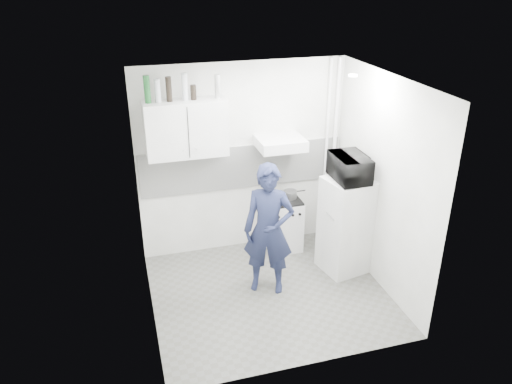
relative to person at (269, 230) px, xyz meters
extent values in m
plane|color=#595955|center=(-0.02, -0.12, -0.82)|extent=(2.80, 2.80, 0.00)
plane|color=white|center=(-0.02, -0.12, 1.78)|extent=(2.80, 2.80, 0.00)
plane|color=white|center=(-0.02, 1.13, 0.48)|extent=(2.80, 0.00, 2.80)
plane|color=white|center=(-1.42, -0.12, 0.48)|extent=(0.00, 2.60, 2.60)
plane|color=white|center=(1.38, -0.12, 0.48)|extent=(0.00, 2.60, 2.60)
imported|color=#191F3B|center=(0.00, 0.00, 0.00)|extent=(0.71, 0.60, 1.64)
cube|color=silver|center=(0.49, 0.88, -0.46)|extent=(0.46, 0.46, 0.73)
cube|color=white|center=(1.08, 0.15, -0.18)|extent=(0.62, 0.62, 1.28)
cube|color=black|center=(0.49, 0.88, -0.08)|extent=(0.44, 0.44, 0.03)
cylinder|color=silver|center=(0.59, 0.90, -0.01)|extent=(0.19, 0.19, 0.10)
imported|color=black|center=(1.08, 0.15, 0.61)|extent=(0.58, 0.39, 0.32)
cylinder|color=#144C1E|center=(-1.20, 0.96, 1.54)|extent=(0.08, 0.08, 0.32)
cylinder|color=#B2B7BC|center=(-1.08, 0.96, 1.52)|extent=(0.07, 0.07, 0.27)
cylinder|color=black|center=(-0.95, 0.96, 1.52)|extent=(0.07, 0.07, 0.29)
cylinder|color=#B2B7BC|center=(-0.76, 0.96, 1.54)|extent=(0.07, 0.07, 0.32)
cylinder|color=black|center=(-0.66, 0.96, 1.47)|extent=(0.07, 0.07, 0.18)
cylinder|color=silver|center=(-0.36, 0.96, 1.52)|extent=(0.07, 0.07, 0.29)
cube|color=white|center=(-0.77, 0.96, 1.03)|extent=(1.00, 0.35, 0.70)
cube|color=silver|center=(0.43, 0.88, 0.75)|extent=(0.60, 0.50, 0.14)
cube|color=white|center=(-0.02, 1.12, 0.38)|extent=(2.74, 0.03, 0.60)
cylinder|color=silver|center=(1.28, 1.05, 0.48)|extent=(0.05, 0.05, 2.60)
cylinder|color=silver|center=(1.16, 1.05, 0.48)|extent=(0.04, 0.04, 2.60)
cylinder|color=white|center=(0.98, 0.08, 1.75)|extent=(0.10, 0.10, 0.02)
camera|label=1|loc=(-1.57, -4.93, 2.88)|focal=35.00mm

